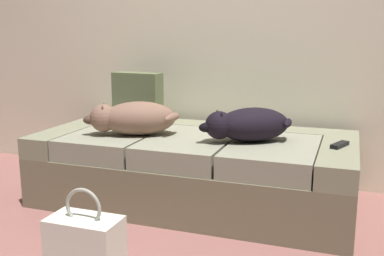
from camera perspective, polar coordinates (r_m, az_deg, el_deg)
name	(u,v)px	position (r m, az deg, el deg)	size (l,w,h in m)	color
couch	(195,168)	(2.80, 0.35, -5.08)	(1.88, 0.90, 0.42)	#746B50
dog_tan	(133,118)	(2.75, -7.44, 1.24)	(0.57, 0.41, 0.20)	#805C49
dog_dark	(247,125)	(2.58, 6.96, 0.44)	(0.52, 0.43, 0.19)	black
tv_remote	(340,145)	(2.58, 18.08, -2.03)	(0.04, 0.15, 0.02)	black
throw_pillow	(138,97)	(3.14, -6.85, 3.83)	(0.34, 0.12, 0.34)	#606A45
handbag	(85,243)	(2.10, -13.29, -13.85)	(0.32, 0.18, 0.38)	silver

